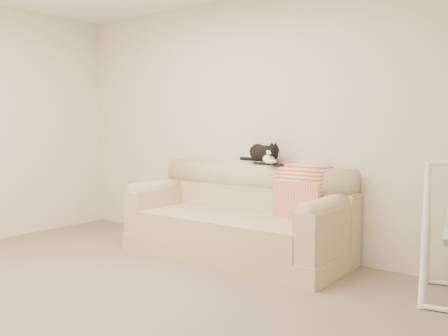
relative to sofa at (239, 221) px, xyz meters
The scene contains 7 objects.
ground_plane 1.65m from the sofa, 92.94° to the right, with size 5.00×5.00×0.00m, color #786852.
room_shell 2.00m from the sofa, 92.94° to the right, with size 5.04×4.04×2.60m.
sofa is the anchor object (origin of this frame).
remote_a 0.62m from the sofa, 65.83° to the left, with size 0.18×0.05×0.03m.
remote_b 0.67m from the sofa, 33.38° to the left, with size 0.17×0.14×0.02m.
tuxedo_cat 0.71m from the sofa, 67.20° to the left, with size 0.55×0.38×0.22m.
throw_blanket 0.73m from the sofa, 21.21° to the left, with size 0.47×0.38×0.58m.
Camera 1 is at (2.91, -2.30, 1.29)m, focal length 40.00 mm.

